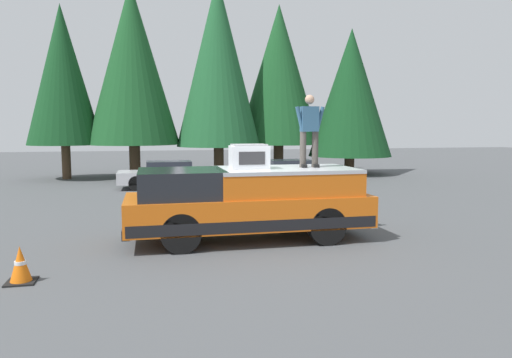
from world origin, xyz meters
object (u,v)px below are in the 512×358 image
compressor_unit (249,157)px  parked_car_silver (167,174)px  pickup_truck (248,202)px  person_on_truck_bed (309,129)px  traffic_cone (20,266)px  parked_car_white (288,173)px

compressor_unit → parked_car_silver: bearing=8.4°
pickup_truck → person_on_truck_bed: (0.03, -1.47, 1.68)m
traffic_cone → parked_car_silver: bearing=-13.1°
pickup_truck → parked_car_silver: 10.17m
pickup_truck → parked_car_silver: size_ratio=1.35×
pickup_truck → compressor_unit: bearing=-171.4°
parked_car_silver → traffic_cone: (-12.22, 2.85, -0.29)m
pickup_truck → person_on_truck_bed: bearing=-88.9°
person_on_truck_bed → parked_car_white: (9.68, -2.39, -1.97)m
pickup_truck → parked_car_silver: bearing=8.4°
compressor_unit → parked_car_white: (9.75, -3.85, -1.35)m
pickup_truck → traffic_cone: pickup_truck is taller
compressor_unit → parked_car_silver: 10.30m
person_on_truck_bed → traffic_cone: (-2.19, 5.80, -2.26)m
traffic_cone → compressor_unit: bearing=-64.0°
compressor_unit → person_on_truck_bed: person_on_truck_bed is taller
parked_car_white → traffic_cone: parked_car_white is taller
pickup_truck → person_on_truck_bed: 2.23m
compressor_unit → traffic_cone: compressor_unit is taller
compressor_unit → parked_car_silver: compressor_unit is taller
person_on_truck_bed → pickup_truck: bearing=91.1°
pickup_truck → compressor_unit: 1.05m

